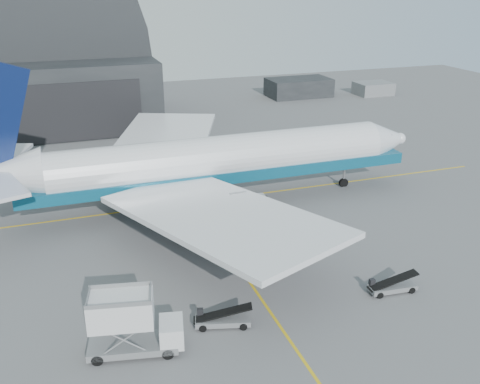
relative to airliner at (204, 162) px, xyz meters
name	(u,v)px	position (x,y,z in m)	size (l,w,h in m)	color
ground	(253,286)	(-0.96, -18.77, -5.38)	(200.00, 200.00, 0.00)	#565659
taxi_lines	(212,227)	(-0.96, -6.11, -5.37)	(80.00, 42.12, 0.02)	gold
hangar	(6,73)	(-22.96, 46.17, 4.17)	(50.00, 28.30, 28.00)	black
distant_bldg_a	(298,96)	(37.04, 53.23, -5.38)	(14.00, 8.00, 4.00)	black
distant_bldg_b	(373,95)	(54.04, 49.23, -5.38)	(8.00, 6.00, 2.80)	gray
airliner	(204,162)	(0.00, 0.00, 0.00)	(54.74, 53.08, 19.21)	white
catering_truck	(131,324)	(-12.25, -24.17, -2.99)	(7.21, 3.81, 4.71)	gray
pushback_tug	(226,228)	(0.03, -7.97, -4.76)	(3.85, 2.72, 1.62)	black
belt_loader_a	(222,319)	(-5.18, -23.28, -4.84)	(4.67, 2.56, 1.75)	gray
belt_loader_b	(392,286)	(10.12, -23.51, -4.85)	(4.50, 1.83, 1.69)	gray
traffic_cone	(219,258)	(-2.43, -13.47, -5.11)	(0.39, 0.39, 0.56)	#DF5007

